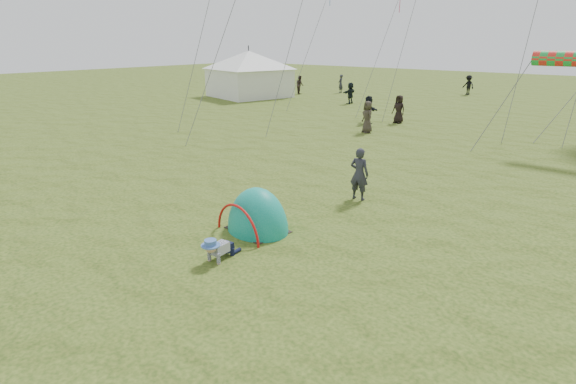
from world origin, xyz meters
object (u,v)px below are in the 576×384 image
Objects in this scene: popup_tent at (258,230)px; standing_adult at (359,174)px; event_marquee at (249,72)px; crawling_toddler at (218,248)px.

popup_tent is 3.97m from standing_adult.
standing_adult is 27.81m from event_marquee.
standing_adult is (0.77, 3.81, 0.83)m from popup_tent.
standing_adult is at bearing 82.19° from crawling_toddler.
crawling_toddler is 0.47× the size of standing_adult.
event_marquee is (-21.00, 21.07, 2.10)m from popup_tent.
event_marquee is (-21.49, 22.90, 1.80)m from crawling_toddler.
popup_tent is 0.38× the size of event_marquee.
crawling_toddler is at bearing -33.42° from event_marquee.
popup_tent is at bearing -31.69° from event_marquee.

